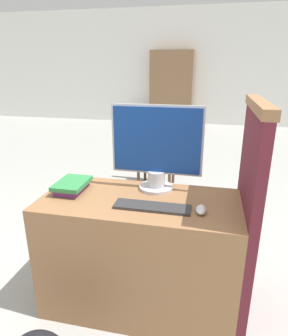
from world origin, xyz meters
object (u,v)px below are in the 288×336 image
object	(u,v)px
keyboard	(152,207)
mouse	(201,210)
monitor	(157,149)
book_stack	(72,186)
far_chair	(158,148)

from	to	relation	value
keyboard	mouse	xyz separation A→B (m)	(0.26, 0.00, 0.01)
monitor	mouse	world-z (taller)	monitor
keyboard	book_stack	bearing A→B (deg)	166.68
keyboard	book_stack	world-z (taller)	book_stack
monitor	keyboard	xyz separation A→B (m)	(0.03, -0.27, -0.25)
book_stack	monitor	bearing A→B (deg)	16.24
far_chair	keyboard	bearing A→B (deg)	-125.95
book_stack	far_chair	bearing A→B (deg)	84.40
keyboard	book_stack	xyz separation A→B (m)	(-0.53, 0.13, 0.03)
far_chair	book_stack	bearing A→B (deg)	-140.48
keyboard	far_chair	distance (m)	2.17
monitor	far_chair	xyz separation A→B (m)	(-0.31, 1.86, -0.52)
monitor	book_stack	bearing A→B (deg)	-163.76
monitor	keyboard	size ratio (longest dim) A/B	1.33
keyboard	far_chair	size ratio (longest dim) A/B	0.48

